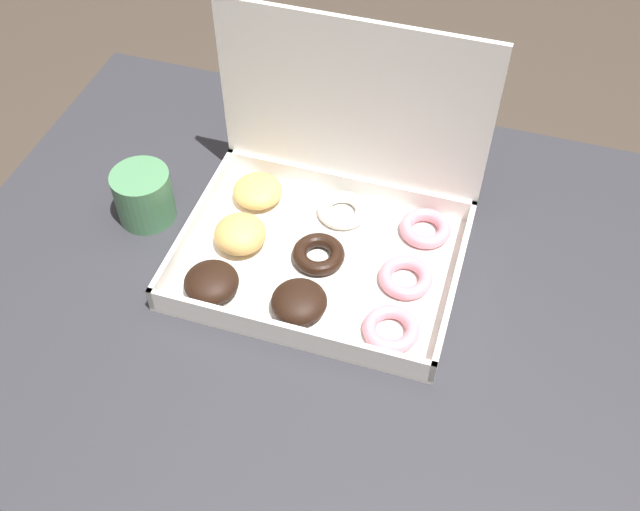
{
  "coord_description": "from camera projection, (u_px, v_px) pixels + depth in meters",
  "views": [
    {
      "loc": [
        0.18,
        -0.63,
        1.61
      ],
      "look_at": [
        -0.03,
        0.04,
        0.79
      ],
      "focal_mm": 42.0,
      "sensor_mm": 36.0,
      "label": 1
    }
  ],
  "objects": [
    {
      "name": "ground_plane",
      "position": [
        327.0,
        504.0,
        1.65
      ],
      "size": [
        8.0,
        8.0,
        0.0
      ],
      "primitive_type": "plane",
      "color": "#42382D"
    },
    {
      "name": "coffee_mug",
      "position": [
        144.0,
        195.0,
        1.12
      ],
      "size": [
        0.09,
        0.09,
        0.08
      ],
      "color": "#4C8456",
      "rests_on": "dining_table"
    },
    {
      "name": "donut_box",
      "position": [
        319.0,
        219.0,
        1.07
      ],
      "size": [
        0.4,
        0.31,
        0.31
      ],
      "color": "silver",
      "rests_on": "dining_table"
    },
    {
      "name": "dining_table",
      "position": [
        331.0,
        331.0,
        1.14
      ],
      "size": [
        1.12,
        0.85,
        0.78
      ],
      "color": "#2D2D33",
      "rests_on": "ground_plane"
    }
  ]
}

